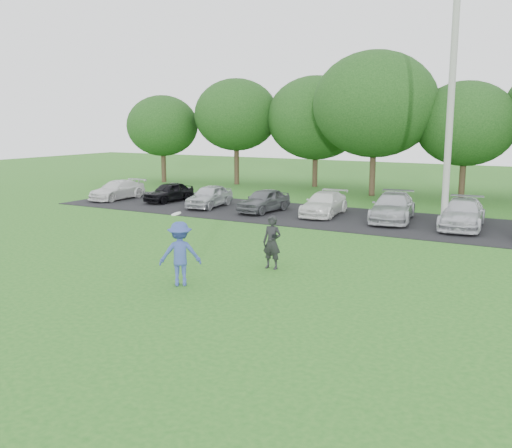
{
  "coord_description": "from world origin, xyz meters",
  "views": [
    {
      "loc": [
        8.72,
        -12.09,
        4.57
      ],
      "look_at": [
        0.0,
        3.5,
        1.3
      ],
      "focal_mm": 40.0,
      "sensor_mm": 36.0,
      "label": 1
    }
  ],
  "objects": [
    {
      "name": "ground",
      "position": [
        0.0,
        0.0,
        0.0
      ],
      "size": [
        100.0,
        100.0,
        0.0
      ],
      "primitive_type": "plane",
      "color": "#25671D",
      "rests_on": "ground"
    },
    {
      "name": "tree_row",
      "position": [
        1.51,
        22.76,
        4.91
      ],
      "size": [
        42.39,
        9.85,
        8.64
      ],
      "color": "#38281C",
      "rests_on": "ground"
    },
    {
      "name": "frisbee_player",
      "position": [
        -0.66,
        0.35,
        0.91
      ],
      "size": [
        1.34,
        1.24,
        2.12
      ],
      "color": "#374A9C",
      "rests_on": "ground"
    },
    {
      "name": "utility_pole",
      "position": [
        4.06,
        12.58,
        4.98
      ],
      "size": [
        0.28,
        0.28,
        9.96
      ],
      "primitive_type": "cylinder",
      "color": "#A5A5A0",
      "rests_on": "ground"
    },
    {
      "name": "parking_lot",
      "position": [
        0.0,
        13.0,
        0.01
      ],
      "size": [
        32.0,
        6.5,
        0.03
      ],
      "primitive_type": "cube",
      "color": "black",
      "rests_on": "ground"
    },
    {
      "name": "camera_bystander",
      "position": [
        0.74,
        3.2,
        0.83
      ],
      "size": [
        0.61,
        0.43,
        1.67
      ],
      "color": "black",
      "rests_on": "ground"
    },
    {
      "name": "parked_cars",
      "position": [
        0.83,
        13.09,
        0.62
      ],
      "size": [
        30.43,
        5.02,
        1.25
      ],
      "color": "white",
      "rests_on": "parking_lot"
    }
  ]
}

